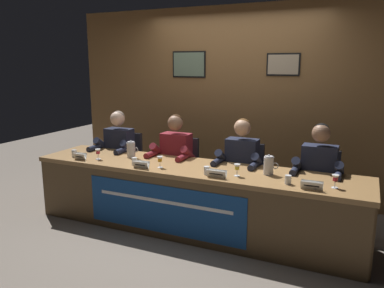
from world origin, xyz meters
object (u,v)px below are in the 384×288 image
nameplate_center_left (141,165)px  water_cup_center_left (134,162)px  panelist_center_left (173,157)px  chair_center_right (244,182)px  panelist_far_left (116,150)px  chair_far_right (318,192)px  juice_glass_center_left (160,160)px  juice_glass_center_right (237,168)px  panelist_far_right (318,173)px  water_pitcher_left_side (131,150)px  juice_glass_far_left (98,152)px  juice_glass_far_right (335,179)px  chair_far_left (125,167)px  water_pitcher_right_side (269,165)px  nameplate_center_right (217,174)px  panelist_center_right (240,164)px  nameplate_far_left (80,156)px  conference_table (187,189)px  chair_center_left (181,174)px  water_cup_far_left (74,154)px  water_cup_far_right (288,180)px  nameplate_far_right (312,185)px

nameplate_center_left → water_cup_center_left: (-0.14, 0.08, -0.00)m
panelist_center_left → chair_center_right: panelist_center_left is taller
panelist_far_left → chair_far_right: 2.58m
juice_glass_center_left → chair_far_right: chair_far_right is taller
juice_glass_center_right → panelist_far_right: bearing=36.1°
water_pitcher_left_side → juice_glass_far_left: bearing=-141.1°
panelist_far_left → nameplate_center_left: bearing=-39.6°
juice_glass_far_right → chair_far_left: bearing=165.6°
juice_glass_far_left → panelist_far_left: bearing=104.7°
panelist_far_left → juice_glass_far_right: size_ratio=9.88×
panelist_center_left → water_pitcher_right_side: panelist_center_left is taller
panelist_far_right → nameplate_center_right: bearing=-143.3°
juice_glass_center_right → juice_glass_far_right: 0.92m
water_cup_center_left → chair_center_right: size_ratio=0.09×
water_cup_center_left → water_pitcher_right_side: (1.44, 0.26, 0.06)m
panelist_center_right → juice_glass_far_right: (1.06, -0.51, 0.10)m
panelist_center_right → panelist_center_left: bearing=180.0°
panelist_center_left → water_pitcher_left_side: 0.52m
panelist_far_left → nameplate_center_left: panelist_far_left is taller
nameplate_far_left → chair_far_right: chair_far_right is taller
chair_far_left → water_pitcher_left_side: bearing=-48.6°
nameplate_center_right → juice_glass_far_right: 1.10m
panelist_far_left → panelist_center_left: 0.85m
conference_table → chair_center_left: bearing=121.6°
chair_far_left → panelist_center_left: size_ratio=0.73×
water_cup_far_left → chair_center_left: 1.34m
chair_far_left → juice_glass_center_left: (0.98, -0.76, 0.38)m
panelist_far_left → water_cup_far_right: size_ratio=14.42×
chair_center_left → panelist_far_right: (1.70, -0.20, 0.28)m
nameplate_center_right → water_cup_center_left: bearing=176.3°
nameplate_far_left → juice_glass_center_right: (1.88, 0.13, 0.05)m
chair_far_left → nameplate_center_left: bearing=-47.0°
nameplate_center_left → panelist_center_right: (0.89, 0.67, -0.06)m
water_pitcher_right_side → panelist_center_right: bearing=140.7°
nameplate_center_left → panelist_far_right: panelist_far_right is taller
water_cup_far_right → water_pitcher_right_side: water_pitcher_right_side is taller
juice_glass_far_left → chair_center_right: 1.77m
nameplate_far_right → juice_glass_far_right: 0.23m
water_pitcher_right_side → panelist_center_left: bearing=165.1°
chair_far_right → chair_center_right: bearing=180.0°
panelist_far_left → chair_center_left: 0.92m
nameplate_center_left → chair_center_left: bearing=87.4°
nameplate_center_right → nameplate_far_right: (0.90, 0.01, 0.00)m
water_pitcher_right_side → conference_table: bearing=-169.7°
chair_center_right → juice_glass_far_right: bearing=-33.8°
conference_table → chair_far_right: (1.28, 0.69, -0.07)m
panelist_far_left → juice_glass_far_right: panelist_far_left is taller
water_cup_center_left → water_pitcher_right_side: 1.46m
juice_glass_far_right → panelist_center_left: bearing=165.1°
juice_glass_far_left → chair_center_right: (1.56, 0.75, -0.38)m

